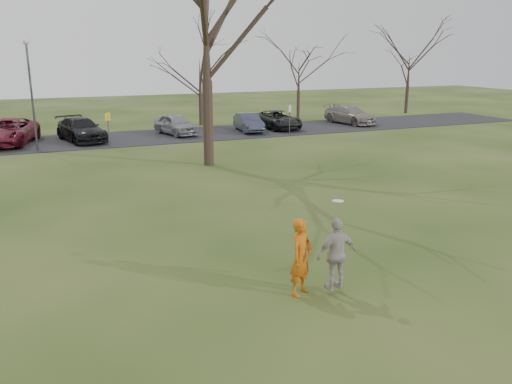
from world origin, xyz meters
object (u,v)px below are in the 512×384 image
player_defender (301,257)px  car_7 (350,115)px  car_6 (278,120)px  car_4 (176,124)px  car_5 (249,122)px  big_tree (206,21)px  car_2 (8,132)px  catching_play (337,254)px  lamp_post (30,81)px  car_3 (81,129)px

player_defender → car_7: size_ratio=0.39×
player_defender → car_6: (11.11, 25.15, -0.25)m
car_4 → car_5: bearing=-21.2°
car_6 → car_7: bearing=-0.0°
player_defender → big_tree: (2.49, 14.92, 6.06)m
car_4 → car_7: (14.12, 0.19, -0.01)m
car_6 → big_tree: (-8.62, -10.23, 6.30)m
car_2 → catching_play: (7.85, -25.69, 0.20)m
car_5 → car_7: bearing=11.2°
lamp_post → catching_play: bearing=-74.6°
car_5 → car_7: car_7 is taller
car_2 → car_6: 18.19m
car_4 → catching_play: bearing=-110.3°
lamp_post → car_2: bearing=118.1°
car_5 → big_tree: size_ratio=0.28×
car_7 → big_tree: size_ratio=0.34×
car_6 → lamp_post: (-16.62, -2.73, 3.27)m
lamp_post → car_5: bearing=8.8°
car_3 → lamp_post: lamp_post is taller
car_3 → catching_play: (3.60, -25.28, 0.26)m
player_defender → catching_play: (0.77, -0.33, 0.08)m
car_5 → car_7: size_ratio=0.81×
car_3 → car_6: car_3 is taller
player_defender → lamp_post: lamp_post is taller
car_4 → car_6: car_4 is taller
car_5 → lamp_post: (-14.07, -2.18, 3.29)m
car_4 → car_7: car_4 is taller
car_4 → lamp_post: lamp_post is taller
car_5 → car_3: bearing=-175.7°
car_5 → car_7: (8.97, 0.81, 0.05)m
car_3 → car_6: (13.94, 0.20, -0.07)m
player_defender → car_4: player_defender is taller
car_6 → big_tree: big_tree is taller
car_3 → lamp_post: size_ratio=0.80×
lamp_post → car_3: bearing=43.3°
catching_play → player_defender: bearing=156.7°
car_3 → car_5: car_3 is taller
car_6 → catching_play: bearing=-114.4°
big_tree → car_4: bearing=84.9°
car_5 → catching_play: bearing=-101.3°
car_3 → car_4: car_3 is taller
car_5 → catching_play: 26.12m
car_4 → car_5: car_4 is taller
car_2 → car_4: size_ratio=1.37×
car_3 → player_defender: bearing=-97.6°
player_defender → car_7: 30.87m
car_2 → car_6: (18.18, -0.21, -0.13)m
player_defender → car_4: 25.44m
player_defender → car_4: size_ratio=0.46×
car_4 → car_7: size_ratio=0.86×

